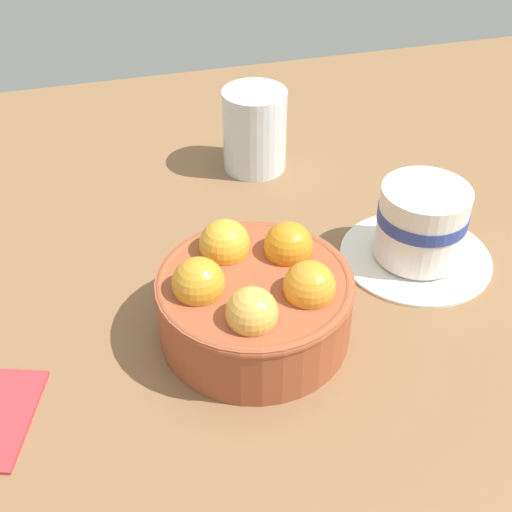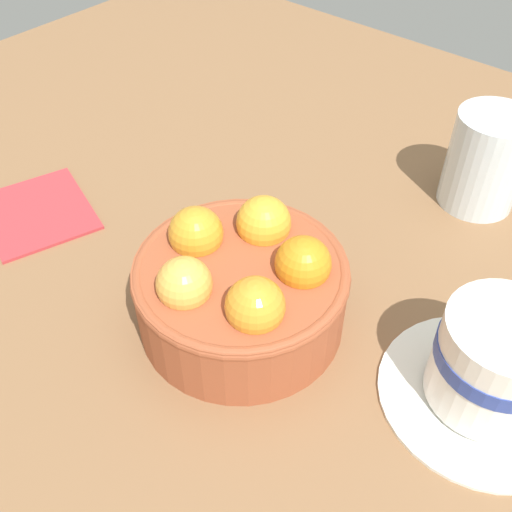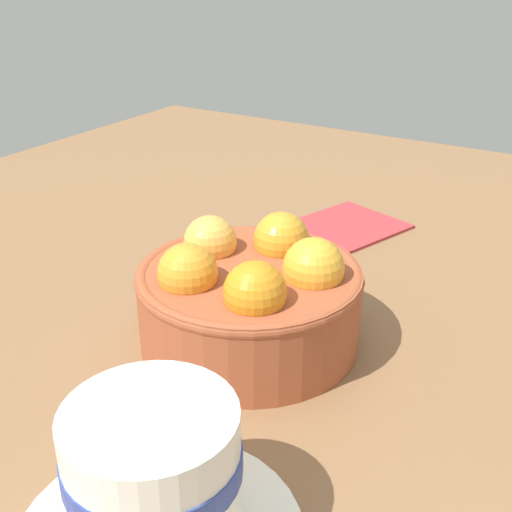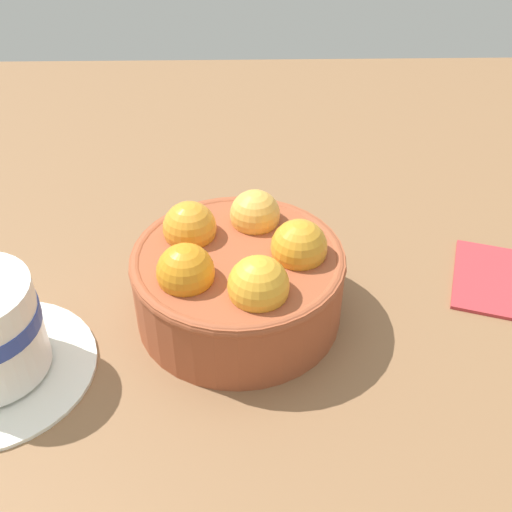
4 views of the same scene
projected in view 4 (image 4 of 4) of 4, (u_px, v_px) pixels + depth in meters
ground_plane at (239, 331)px, 50.17cm from camera, size 116.45×104.72×3.88cm
terracotta_bowl at (238, 276)px, 46.62cm from camera, size 15.64×15.64×8.42cm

